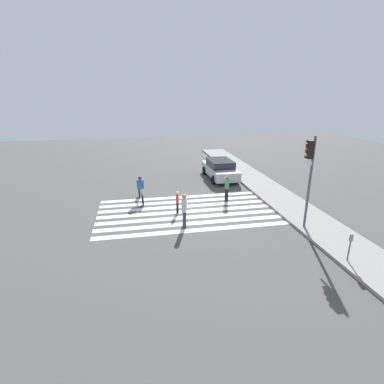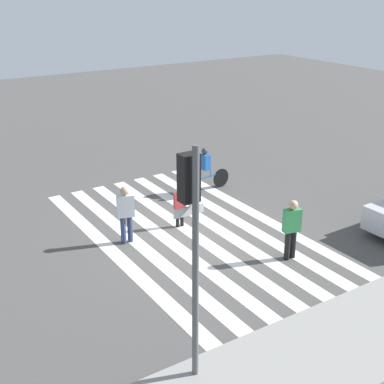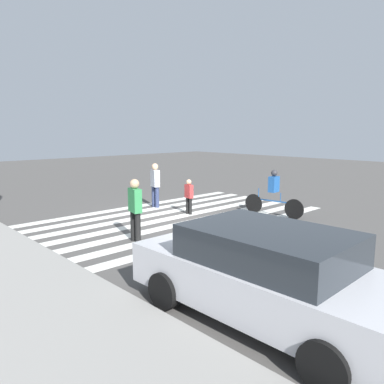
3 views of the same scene
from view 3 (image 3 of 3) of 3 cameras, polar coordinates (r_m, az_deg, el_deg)
The scene contains 7 objects.
ground_plane at distance 13.18m, azimuth -1.99°, elevation -3.77°, with size 60.00×60.00×0.00m, color #4C4947.
crosswalk_stripes at distance 13.18m, azimuth -1.99°, elevation -3.75°, with size 5.43×10.00×0.01m.
pedestrian_adult_blue_shirt at distance 14.71m, azimuth -5.64°, elevation 1.44°, with size 0.52×0.35×1.73m.
pedestrian_child_with_backpack at distance 13.42m, azimuth -0.48°, elevation -0.41°, with size 0.37×0.22×1.27m.
pedestrian_adult_yellow_jacket at distance 10.19m, azimuth -8.67°, elevation -2.20°, with size 0.51×0.31×1.71m.
cyclist_far_lane at distance 13.45m, azimuth 12.32°, elevation 0.06°, with size 2.28×0.42×1.64m.
car_parked_dark_suv at distance 6.10m, azimuth 11.44°, elevation -12.17°, with size 4.62×2.07×1.50m.
Camera 3 is at (-9.63, 8.50, 2.98)m, focal length 35.00 mm.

